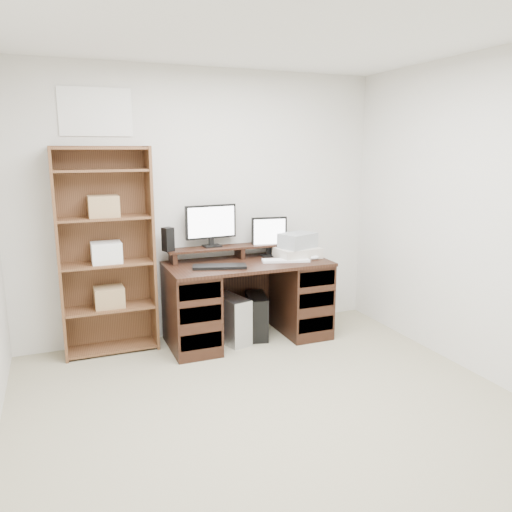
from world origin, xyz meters
TOP-DOWN VIEW (x-y plane):
  - room at (-0.00, 0.00)m, footprint 3.54×4.04m
  - desk at (0.31, 1.64)m, footprint 1.50×0.70m
  - riser_shelf at (0.31, 1.85)m, footprint 1.40×0.22m
  - monitor_wide at (0.05, 1.90)m, footprint 0.50×0.14m
  - monitor_small at (0.61, 1.82)m, footprint 0.35×0.15m
  - speaker at (-0.38, 1.84)m, footprint 0.11×0.11m
  - keyboard_black at (0.00, 1.51)m, footprint 0.49×0.28m
  - keyboard_white at (0.65, 1.53)m, footprint 0.46×0.24m
  - mouse at (0.94, 1.50)m, footprint 0.11×0.09m
  - printer at (0.83, 1.64)m, footprint 0.42×0.33m
  - basket at (0.83, 1.64)m, footprint 0.39×0.34m
  - tower_silver at (0.14, 1.64)m, footprint 0.29×0.47m
  - tower_black at (0.42, 1.67)m, footprint 0.27×0.44m
  - bookshelf at (-0.92, 1.86)m, footprint 0.80×0.30m

SIDE VIEW (x-z plane):
  - tower_black at x=0.42m, z-range 0.00..0.41m
  - tower_silver at x=0.14m, z-range 0.00..0.43m
  - desk at x=0.31m, z-range 0.01..0.76m
  - keyboard_white at x=0.65m, z-range 0.75..0.77m
  - keyboard_black at x=0.00m, z-range 0.75..0.78m
  - mouse at x=0.94m, z-range 0.75..0.79m
  - printer at x=0.83m, z-range 0.75..0.85m
  - riser_shelf at x=0.31m, z-range 0.78..0.90m
  - bookshelf at x=-0.92m, z-range 0.02..1.82m
  - basket at x=0.83m, z-range 0.85..0.99m
  - monitor_small at x=0.61m, z-range 0.77..1.15m
  - speaker at x=-0.38m, z-range 0.87..1.08m
  - monitor_wide at x=0.05m, z-range 0.89..1.29m
  - room at x=0.00m, z-range -0.02..2.52m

